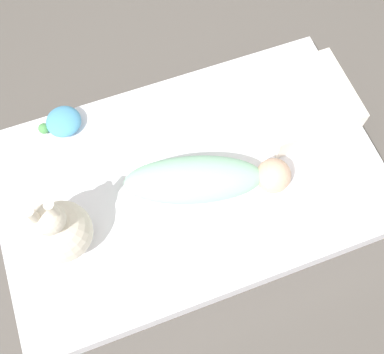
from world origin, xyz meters
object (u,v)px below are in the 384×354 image
(swaddled_baby, at_px, (206,179))
(bunny_plush, at_px, (60,230))
(turtle_plush, at_px, (63,122))
(pillow, at_px, (303,102))

(swaddled_baby, distance_m, bunny_plush, 0.54)
(bunny_plush, bearing_deg, turtle_plush, -101.79)
(pillow, bearing_deg, bunny_plush, 11.56)
(pillow, height_order, turtle_plush, pillow)
(pillow, relative_size, bunny_plush, 1.04)
(swaddled_baby, xyz_separation_m, pillow, (-0.48, -0.18, -0.02))
(swaddled_baby, distance_m, turtle_plush, 0.62)
(swaddled_baby, bearing_deg, pillow, 37.28)
(pillow, xyz_separation_m, turtle_plush, (0.92, -0.26, -0.02))
(bunny_plush, bearing_deg, swaddled_baby, -177.26)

